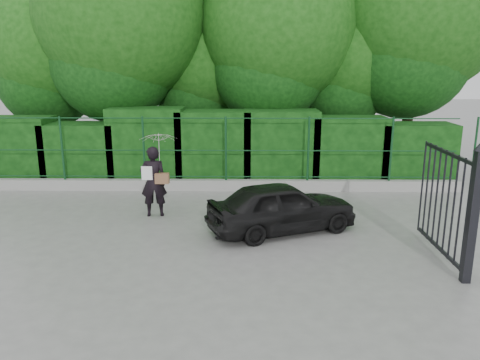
{
  "coord_description": "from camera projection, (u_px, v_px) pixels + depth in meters",
  "views": [
    {
      "loc": [
        0.99,
        -8.35,
        3.51
      ],
      "look_at": [
        0.84,
        1.3,
        1.1
      ],
      "focal_mm": 35.0,
      "sensor_mm": 36.0,
      "label": 1
    }
  ],
  "objects": [
    {
      "name": "car",
      "position": [
        282.0,
        207.0,
        9.96
      ],
      "size": [
        3.45,
        2.42,
        1.09
      ],
      "primitive_type": "imported",
      "rotation": [
        0.0,
        0.0,
        1.96
      ],
      "color": "black",
      "rests_on": "ground"
    },
    {
      "name": "gate",
      "position": [
        460.0,
        205.0,
        7.91
      ],
      "size": [
        0.22,
        2.33,
        2.36
      ],
      "color": "black",
      "rests_on": "ground"
    },
    {
      "name": "fence",
      "position": [
        219.0,
        149.0,
        13.04
      ],
      "size": [
        14.13,
        0.06,
        1.8
      ],
      "color": "#103D1C",
      "rests_on": "kerb"
    },
    {
      "name": "trees",
      "position": [
        252.0,
        29.0,
        15.34
      ],
      "size": [
        17.1,
        6.15,
        8.08
      ],
      "color": "black",
      "rests_on": "ground"
    },
    {
      "name": "kerb",
      "position": [
        212.0,
        185.0,
        13.3
      ],
      "size": [
        14.0,
        0.25,
        0.3
      ],
      "primitive_type": "cube",
      "color": "#9E9E99",
      "rests_on": "ground"
    },
    {
      "name": "ground",
      "position": [
        195.0,
        252.0,
        8.97
      ],
      "size": [
        80.0,
        80.0,
        0.0
      ],
      "primitive_type": "plane",
      "color": "gray"
    },
    {
      "name": "hedge",
      "position": [
        213.0,
        149.0,
        14.06
      ],
      "size": [
        14.2,
        1.2,
        2.25
      ],
      "color": "black",
      "rests_on": "ground"
    },
    {
      "name": "woman",
      "position": [
        157.0,
        163.0,
        10.83
      ],
      "size": [
        0.91,
        0.88,
        1.97
      ],
      "color": "black",
      "rests_on": "ground"
    }
  ]
}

